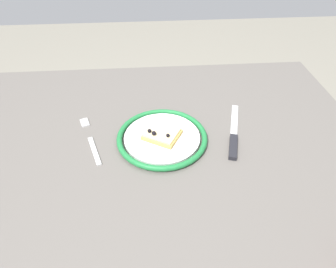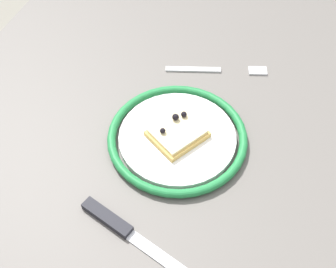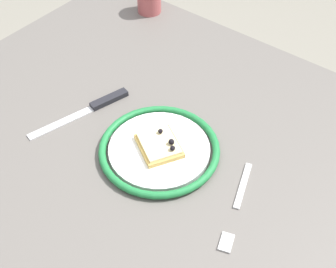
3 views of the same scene
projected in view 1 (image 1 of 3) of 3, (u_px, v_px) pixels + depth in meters
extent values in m
cube|color=#5B5651|center=(158.00, 151.00, 0.78)|extent=(1.16, 0.87, 0.04)
cylinder|color=#4C4742|center=(38.00, 157.00, 1.28)|extent=(0.05, 0.05, 0.70)
cylinder|color=#4C4742|center=(268.00, 145.00, 1.34)|extent=(0.05, 0.05, 0.70)
cylinder|color=white|center=(162.00, 138.00, 0.78)|extent=(0.20, 0.20, 0.01)
torus|color=#1E7238|center=(162.00, 137.00, 0.78)|extent=(0.24, 0.24, 0.01)
cube|color=tan|center=(162.00, 135.00, 0.78)|extent=(0.11, 0.11, 0.01)
cube|color=beige|center=(162.00, 132.00, 0.77)|extent=(0.10, 0.10, 0.01)
sphere|color=black|center=(154.00, 133.00, 0.75)|extent=(0.01, 0.01, 0.01)
sphere|color=black|center=(149.00, 131.00, 0.76)|extent=(0.01, 0.01, 0.01)
sphere|color=black|center=(168.00, 134.00, 0.75)|extent=(0.01, 0.01, 0.01)
cube|color=silver|center=(234.00, 120.00, 0.85)|extent=(0.06, 0.15, 0.00)
cube|color=black|center=(233.00, 147.00, 0.76)|extent=(0.04, 0.09, 0.01)
cube|color=silver|center=(94.00, 151.00, 0.75)|extent=(0.05, 0.11, 0.00)
cube|color=silver|center=(85.00, 122.00, 0.84)|extent=(0.03, 0.04, 0.00)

